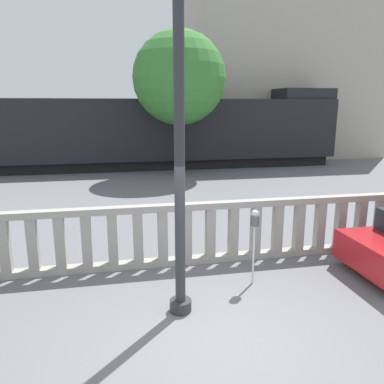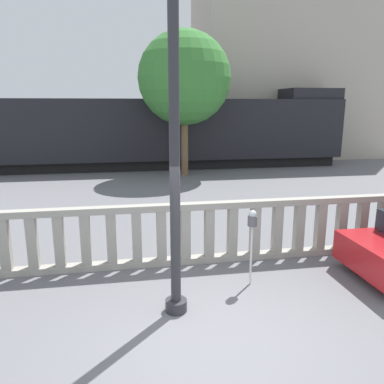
{
  "view_description": "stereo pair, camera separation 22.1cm",
  "coord_description": "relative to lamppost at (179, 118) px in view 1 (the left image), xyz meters",
  "views": [
    {
      "loc": [
        -1.39,
        -4.82,
        3.42
      ],
      "look_at": [
        0.31,
        3.79,
        1.38
      ],
      "focal_mm": 35.0,
      "sensor_mm": 36.0,
      "label": 1
    },
    {
      "loc": [
        -1.17,
        -4.86,
        3.42
      ],
      "look_at": [
        0.31,
        3.79,
        1.38
      ],
      "focal_mm": 35.0,
      "sensor_mm": 36.0,
      "label": 2
    }
  ],
  "objects": [
    {
      "name": "parking_meter",
      "position": [
        1.55,
        0.72,
        -2.02
      ],
      "size": [
        0.18,
        0.18,
        1.5
      ],
      "color": "silver",
      "rests_on": "ground"
    },
    {
      "name": "train_far",
      "position": [
        -6.43,
        27.69,
        -1.19
      ],
      "size": [
        26.05,
        2.62,
        4.51
      ],
      "color": "black",
      "rests_on": "ground"
    },
    {
      "name": "ground_plane",
      "position": [
        0.46,
        -0.86,
        -3.24
      ],
      "size": [
        160.0,
        160.0,
        0.0
      ],
      "primitive_type": "plane",
      "color": "slate"
    },
    {
      "name": "lamppost",
      "position": [
        0.0,
        0.0,
        0.0
      ],
      "size": [
        0.37,
        0.37,
        6.1
      ],
      "color": "#2D2D33",
      "rests_on": "ground"
    },
    {
      "name": "balustrade",
      "position": [
        0.46,
        1.93,
        -2.55
      ],
      "size": [
        17.53,
        0.24,
        1.37
      ],
      "color": "#9E998E",
      "rests_on": "ground"
    },
    {
      "name": "train_near",
      "position": [
        -3.34,
        15.34,
        -1.28
      ],
      "size": [
        29.59,
        3.17,
        4.35
      ],
      "color": "black",
      "rests_on": "ground"
    },
    {
      "name": "tree_left",
      "position": [
        2.07,
        12.57,
        1.44
      ],
      "size": [
        4.42,
        4.42,
        6.89
      ],
      "color": "brown",
      "rests_on": "ground"
    },
    {
      "name": "building_block",
      "position": [
        10.33,
        19.69,
        2.85
      ],
      "size": [
        12.29,
        7.02,
        12.17
      ],
      "color": "#ADA393",
      "rests_on": "ground"
    }
  ]
}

